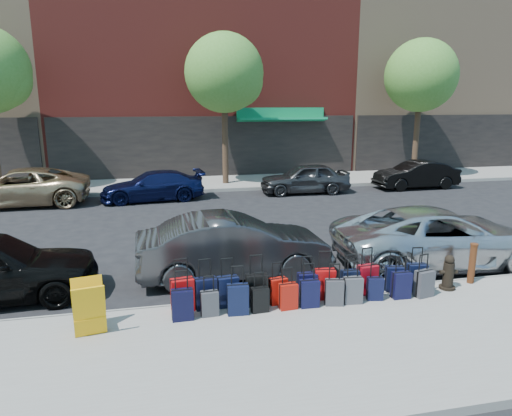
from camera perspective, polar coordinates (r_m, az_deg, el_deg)
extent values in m
plane|color=black|center=(14.06, -0.13, -4.02)|extent=(120.00, 120.00, 0.00)
cube|color=gray|center=(8.27, 9.67, -16.51)|extent=(60.00, 4.00, 0.15)
cube|color=gray|center=(23.66, -5.17, 3.14)|extent=(60.00, 4.00, 0.15)
cube|color=gray|center=(9.97, 5.33, -11.01)|extent=(60.00, 0.08, 0.15)
cube|color=gray|center=(21.69, -4.52, 2.24)|extent=(60.00, 0.08, 0.15)
cube|color=maroon|center=(31.82, -7.51, 23.59)|extent=(17.00, 12.00, 20.00)
cube|color=black|center=(25.37, -5.80, 7.50)|extent=(16.66, 0.15, 3.40)
cube|color=#0D7A4A|center=(25.68, 3.29, 10.96)|extent=(5.00, 0.91, 0.27)
cube|color=#0D7A4A|center=(25.96, 3.12, 11.76)|extent=(5.00, 0.10, 0.60)
cube|color=#94775B|center=(36.70, 20.06, 19.94)|extent=(15.00, 12.00, 18.00)
cube|color=black|center=(31.44, 24.85, 7.43)|extent=(14.70, 0.15, 3.40)
sphere|color=#457D29|center=(23.61, -29.30, 13.90)|extent=(2.58, 2.58, 2.58)
cylinder|color=black|center=(22.94, -3.89, 9.08)|extent=(0.30, 0.30, 4.80)
sphere|color=#457D29|center=(22.93, -4.01, 16.50)|extent=(3.80, 3.80, 3.80)
sphere|color=#457D29|center=(23.00, -2.46, 15.56)|extent=(2.58, 2.58, 2.58)
cylinder|color=black|center=(26.56, 19.43, 8.92)|extent=(0.30, 0.30, 4.80)
sphere|color=#457D29|center=(26.55, 19.93, 15.31)|extent=(3.80, 3.80, 3.80)
sphere|color=#457D29|center=(26.85, 20.99, 14.38)|extent=(2.58, 2.58, 2.58)
cube|color=#AC0B0D|center=(9.14, -9.16, -10.68)|extent=(0.46, 0.30, 0.65)
cylinder|color=black|center=(8.88, -9.33, -6.49)|extent=(0.25, 0.07, 0.03)
cube|color=black|center=(9.18, -6.27, -10.56)|extent=(0.44, 0.26, 0.63)
cylinder|color=black|center=(8.93, -6.38, -6.57)|extent=(0.24, 0.05, 0.03)
cube|color=black|center=(9.24, -3.51, -10.38)|extent=(0.43, 0.26, 0.62)
cylinder|color=black|center=(9.00, -3.57, -6.48)|extent=(0.23, 0.05, 0.03)
cube|color=black|center=(9.26, 0.08, -10.19)|extent=(0.44, 0.26, 0.65)
cylinder|color=black|center=(9.01, 0.08, -6.09)|extent=(0.24, 0.05, 0.03)
cube|color=#A9130A|center=(9.37, 2.77, -10.31)|extent=(0.39, 0.26, 0.53)
cylinder|color=black|center=(9.15, 2.81, -6.98)|extent=(0.20, 0.07, 0.03)
cube|color=black|center=(9.55, 6.40, -9.75)|extent=(0.40, 0.23, 0.58)
cylinder|color=black|center=(9.33, 6.50, -6.19)|extent=(0.22, 0.04, 0.03)
cube|color=#AC0B0C|center=(9.67, 8.57, -9.38)|extent=(0.45, 0.29, 0.63)
cylinder|color=black|center=(9.43, 8.71, -5.54)|extent=(0.24, 0.07, 0.03)
cube|color=black|center=(9.94, 11.65, -9.13)|extent=(0.36, 0.20, 0.55)
cylinder|color=black|center=(9.73, 11.81, -5.89)|extent=(0.20, 0.03, 0.03)
cube|color=maroon|center=(10.08, 13.75, -8.67)|extent=(0.44, 0.27, 0.63)
cylinder|color=black|center=(9.85, 13.97, -5.00)|extent=(0.24, 0.06, 0.03)
cube|color=black|center=(10.37, 16.89, -8.46)|extent=(0.40, 0.27, 0.55)
cylinder|color=black|center=(10.18, 17.11, -5.35)|extent=(0.21, 0.07, 0.03)
cube|color=black|center=(10.53, 19.45, -8.17)|extent=(0.42, 0.26, 0.60)
cylinder|color=black|center=(10.33, 19.73, -4.80)|extent=(0.23, 0.06, 0.03)
cube|color=black|center=(8.81, -9.18, -11.85)|extent=(0.40, 0.24, 0.59)
cylinder|color=black|center=(8.57, -9.34, -7.96)|extent=(0.22, 0.04, 0.03)
cube|color=#37373B|center=(8.92, -5.81, -11.79)|extent=(0.34, 0.21, 0.49)
cylinder|color=black|center=(8.71, -5.89, -8.63)|extent=(0.19, 0.04, 0.03)
cube|color=black|center=(8.92, -2.28, -11.35)|extent=(0.41, 0.26, 0.59)
cylinder|color=black|center=(8.67, -2.32, -7.47)|extent=(0.23, 0.05, 0.03)
cube|color=black|center=(9.02, 0.49, -11.39)|extent=(0.35, 0.22, 0.49)
cylinder|color=black|center=(8.82, 0.50, -8.23)|extent=(0.19, 0.05, 0.03)
cube|color=#A1140A|center=(9.16, 4.03, -10.95)|extent=(0.37, 0.23, 0.52)
cylinder|color=black|center=(8.94, 4.09, -7.65)|extent=(0.20, 0.05, 0.03)
cube|color=black|center=(9.28, 6.68, -10.57)|extent=(0.38, 0.23, 0.55)
cylinder|color=black|center=(9.05, 6.79, -7.08)|extent=(0.21, 0.04, 0.03)
cube|color=#37363B|center=(9.43, 9.75, -10.35)|extent=(0.39, 0.28, 0.53)
cylinder|color=black|center=(9.22, 9.89, -7.06)|extent=(0.20, 0.07, 0.03)
cube|color=#424247|center=(9.58, 12.01, -10.02)|extent=(0.38, 0.24, 0.54)
cylinder|color=black|center=(9.37, 12.18, -6.69)|extent=(0.21, 0.05, 0.03)
cube|color=black|center=(9.85, 14.64, -9.73)|extent=(0.35, 0.24, 0.47)
cylinder|color=black|center=(9.66, 14.82, -6.90)|extent=(0.18, 0.07, 0.03)
cube|color=black|center=(10.06, 17.68, -9.17)|extent=(0.38, 0.23, 0.56)
cylinder|color=black|center=(9.86, 17.92, -5.90)|extent=(0.21, 0.04, 0.03)
cube|color=#3A393E|center=(10.29, 20.27, -8.85)|extent=(0.42, 0.29, 0.57)
cylinder|color=black|center=(10.08, 20.55, -5.59)|extent=(0.22, 0.07, 0.03)
cylinder|color=black|center=(10.97, 22.76, -9.13)|extent=(0.35, 0.35, 0.06)
cylinder|color=black|center=(10.86, 22.90, -7.66)|extent=(0.23, 0.23, 0.54)
sphere|color=black|center=(10.76, 23.06, -5.98)|extent=(0.21, 0.21, 0.21)
cylinder|color=black|center=(10.85, 22.92, -7.38)|extent=(0.39, 0.14, 0.10)
cylinder|color=#38190C|center=(11.38, 25.41, -6.31)|extent=(0.15, 0.15, 0.90)
cylinder|color=#38190C|center=(11.25, 25.63, -4.14)|extent=(0.17, 0.17, 0.04)
cube|color=#F2A70D|center=(8.50, -20.10, -12.07)|extent=(0.57, 0.34, 0.96)
cube|color=#F2A70D|center=(8.82, -20.23, -11.15)|extent=(0.57, 0.34, 0.96)
cube|color=#F2A70D|center=(8.72, -20.09, -12.48)|extent=(0.59, 0.44, 0.02)
imported|color=#343436|center=(10.98, -2.76, -4.83)|extent=(4.66, 1.76, 1.52)
imported|color=silver|center=(12.69, 21.87, -3.36)|extent=(5.53, 2.81, 1.50)
imported|color=tan|center=(20.94, -27.54, 2.31)|extent=(5.55, 2.69, 1.52)
imported|color=#0C1237|center=(20.09, -12.80, 2.71)|extent=(4.50, 2.16, 1.27)
imported|color=#323235|center=(21.30, 6.11, 3.72)|extent=(4.17, 1.80, 1.40)
imported|color=black|center=(23.72, 19.37, 3.94)|extent=(4.13, 1.52, 1.35)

